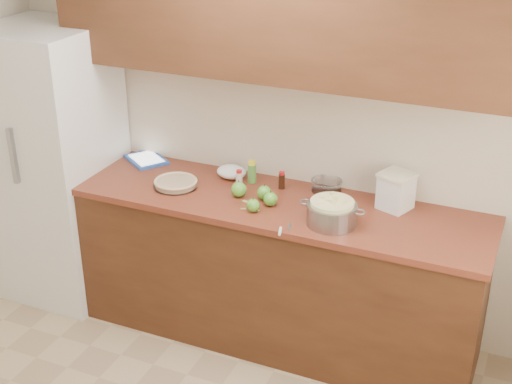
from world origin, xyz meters
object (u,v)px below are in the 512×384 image
at_px(pie, 176,183).
at_px(flour_canister, 396,191).
at_px(colander, 332,213).
at_px(tablet, 146,159).

relative_size(pie, flour_canister, 1.22).
bearing_deg(colander, pie, 175.17).
xyz_separation_m(flour_canister, tablet, (-1.64, 0.03, -0.10)).
bearing_deg(tablet, colander, 20.26).
height_order(pie, tablet, pie).
height_order(colander, flour_canister, flour_canister).
height_order(pie, flour_canister, flour_canister).
height_order(flour_canister, tablet, flour_canister).
height_order(colander, tablet, colander).
bearing_deg(tablet, pie, -1.43).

